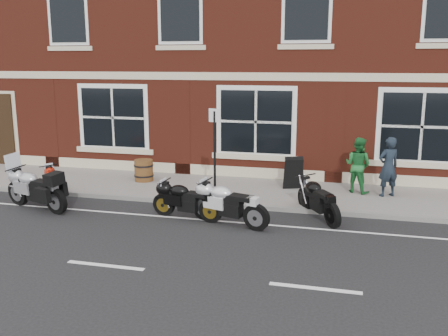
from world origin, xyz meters
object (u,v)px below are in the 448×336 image
Objects in this scene: moto_sport_black at (186,199)px; moto_sport_silver at (229,203)px; a_board_sign at (294,173)px; parking_sign at (215,148)px; moto_sport_red at (54,183)px; moto_naked_black at (319,198)px; pedestrian_right at (358,165)px; pedestrian_left at (388,167)px; barrel_planter at (144,170)px; moto_touring_silver at (35,187)px.

moto_sport_silver reaches higher than moto_sport_black.
a_board_sign is at bearing -0.24° from moto_sport_silver.
moto_sport_silver is 0.82× the size of parking_sign.
moto_naked_black reaches higher than moto_sport_red.
a_board_sign is (-0.90, 2.44, 0.06)m from moto_naked_black.
moto_naked_black is 1.94× the size of a_board_sign.
a_board_sign is at bearing 78.60° from moto_naked_black.
pedestrian_right is (4.15, 3.26, 0.43)m from moto_sport_black.
pedestrian_left reaches higher than moto_naked_black.
pedestrian_left is at bearing 19.46° from moto_naked_black.
pedestrian_left is at bearing 38.72° from parking_sign.
moto_sport_black is (4.23, -0.77, 0.02)m from moto_sport_red.
barrel_planter is at bearing 167.69° from parking_sign.
pedestrian_right reaches higher than moto_sport_silver.
pedestrian_right reaches higher than moto_touring_silver.
moto_touring_silver is at bearing 103.56° from moto_sport_black.
a_board_sign reaches higher than moto_naked_black.
moto_sport_black is at bearing -146.86° from a_board_sign.
parking_sign reaches higher than a_board_sign.
moto_sport_red is 0.63× the size of parking_sign.
a_board_sign is at bearing -44.34° from moto_touring_silver.
moto_naked_black reaches higher than moto_sport_black.
moto_sport_black is 3.32m from moto_naked_black.
parking_sign reaches higher than pedestrian_right.
parking_sign is at bearing -53.87° from moto_touring_silver.
moto_sport_silver reaches higher than moto_sport_red.
moto_touring_silver is 5.30m from moto_sport_silver.
moto_sport_black is 2.05× the size of a_board_sign.
barrel_planter is (-2.44, 3.03, -0.04)m from moto_sport_black.
moto_sport_black is 5.30m from pedestrian_right.
pedestrian_right is (3.01, 3.46, 0.38)m from moto_sport_silver.
parking_sign is (0.38, 1.34, 1.08)m from moto_sport_black.
moto_naked_black is 6.07m from barrel_planter.
moto_sport_silver is (5.37, -0.97, 0.07)m from moto_sport_red.
parking_sign reaches higher than moto_touring_silver.
moto_naked_black is (7.44, 0.06, 0.05)m from moto_sport_red.
pedestrian_left is (4.98, 3.02, 0.47)m from moto_sport_black.
moto_sport_black reaches higher than barrel_planter.
moto_naked_black is at bearing -45.24° from moto_sport_silver.
parking_sign is at bearing -4.88° from moto_sport_black.
moto_sport_black is 1.76m from parking_sign.
moto_touring_silver is 0.86× the size of parking_sign.
parking_sign reaches higher than moto_naked_black.
barrel_planter is at bearing 161.21° from a_board_sign.
moto_naked_black reaches higher than barrel_planter.
moto_sport_black is 1.06× the size of moto_naked_black.
a_board_sign is (6.46, 3.45, -0.01)m from moto_touring_silver.
moto_sport_silver is 2.31m from moto_naked_black.
barrel_planter is at bearing 126.97° from moto_naked_black.
moto_sport_silver is 4.60m from pedestrian_right.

